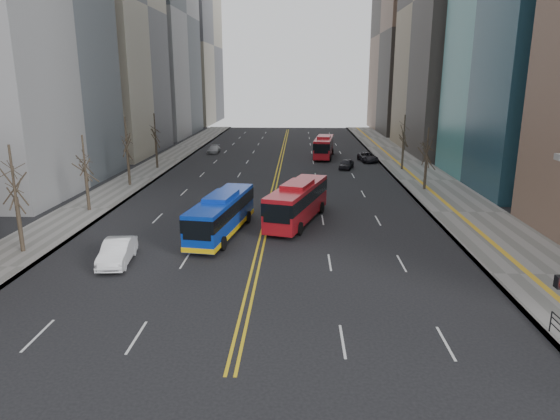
% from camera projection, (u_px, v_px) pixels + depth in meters
% --- Properties ---
extents(sidewalk_right, '(7.00, 130.00, 0.15)m').
position_uv_depth(sidewalk_right, '(427.00, 180.00, 57.73)').
color(sidewalk_right, '#65635E').
rests_on(sidewalk_right, ground).
extents(sidewalk_left, '(5.00, 130.00, 0.15)m').
position_uv_depth(sidewalk_left, '(137.00, 178.00, 58.98)').
color(sidewalk_left, '#65635E').
rests_on(sidewalk_left, ground).
extents(centerline, '(0.55, 100.00, 0.01)m').
position_uv_depth(centerline, '(279.00, 166.00, 68.06)').
color(centerline, gold).
rests_on(centerline, ground).
extents(street_trees, '(35.20, 47.20, 7.60)m').
position_uv_depth(street_trees, '(195.00, 150.00, 47.32)').
color(street_trees, '#31271E').
rests_on(street_trees, ground).
extents(blue_bus, '(3.90, 11.01, 3.17)m').
position_uv_depth(blue_bus, '(222.00, 213.00, 37.44)').
color(blue_bus, '#0B30A5').
rests_on(blue_bus, ground).
extents(red_bus_near, '(5.31, 10.76, 3.35)m').
position_uv_depth(red_bus_near, '(297.00, 200.00, 40.72)').
color(red_bus_near, '#A31119').
rests_on(red_bus_near, ground).
extents(red_bus_far, '(3.53, 10.42, 3.27)m').
position_uv_depth(red_bus_far, '(324.00, 145.00, 74.66)').
color(red_bus_far, '#A31119').
rests_on(red_bus_far, ground).
extents(car_white, '(2.12, 4.84, 1.55)m').
position_uv_depth(car_white, '(117.00, 252.00, 31.77)').
color(car_white, white).
rests_on(car_white, ground).
extents(car_dark_mid, '(2.51, 4.00, 1.27)m').
position_uv_depth(car_dark_mid, '(346.00, 164.00, 65.40)').
color(car_dark_mid, black).
rests_on(car_dark_mid, ground).
extents(car_silver, '(1.71, 4.16, 1.21)m').
position_uv_depth(car_silver, '(214.00, 149.00, 79.40)').
color(car_silver, '#96979B').
rests_on(car_silver, ground).
extents(car_dark_far, '(2.76, 4.96, 1.31)m').
position_uv_depth(car_dark_far, '(368.00, 157.00, 71.17)').
color(car_dark_far, black).
rests_on(car_dark_far, ground).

